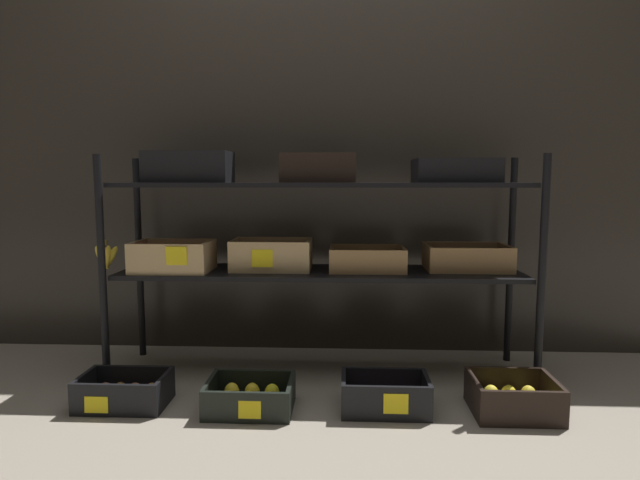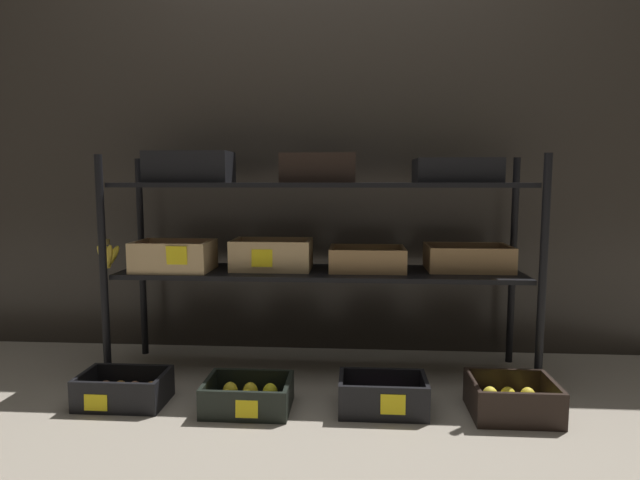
{
  "view_description": "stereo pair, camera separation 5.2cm",
  "coord_description": "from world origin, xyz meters",
  "px_view_note": "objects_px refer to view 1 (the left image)",
  "views": [
    {
      "loc": [
        0.11,
        -2.31,
        0.87
      ],
      "look_at": [
        0.0,
        0.0,
        0.61
      ],
      "focal_mm": 29.2,
      "sensor_mm": 36.0,
      "label": 1
    },
    {
      "loc": [
        0.16,
        -2.31,
        0.87
      ],
      "look_at": [
        0.0,
        0.0,
        0.61
      ],
      "focal_mm": 29.2,
      "sensor_mm": 36.0,
      "label": 2
    }
  ],
  "objects_px": {
    "display_rack": "(317,228)",
    "crate_ground_kiwi": "(124,394)",
    "crate_ground_right_lemon": "(513,400)",
    "crate_ground_lemon": "(250,398)",
    "crate_ground_plum": "(385,398)"
  },
  "relations": [
    {
      "from": "crate_ground_lemon",
      "to": "crate_ground_kiwi",
      "type": "bearing_deg",
      "value": 178.2
    },
    {
      "from": "crate_ground_kiwi",
      "to": "crate_ground_right_lemon",
      "type": "xyz_separation_m",
      "value": [
        1.5,
        0.0,
        0.0
      ]
    },
    {
      "from": "crate_ground_kiwi",
      "to": "crate_ground_lemon",
      "type": "bearing_deg",
      "value": -1.8
    },
    {
      "from": "crate_ground_lemon",
      "to": "crate_ground_plum",
      "type": "height_order",
      "value": "crate_ground_plum"
    },
    {
      "from": "crate_ground_kiwi",
      "to": "crate_ground_lemon",
      "type": "height_order",
      "value": "crate_ground_kiwi"
    },
    {
      "from": "display_rack",
      "to": "crate_ground_kiwi",
      "type": "xyz_separation_m",
      "value": [
        -0.74,
        -0.4,
        -0.62
      ]
    },
    {
      "from": "display_rack",
      "to": "crate_ground_right_lemon",
      "type": "distance_m",
      "value": 1.06
    },
    {
      "from": "crate_ground_right_lemon",
      "to": "crate_ground_kiwi",
      "type": "bearing_deg",
      "value": -179.83
    },
    {
      "from": "crate_ground_plum",
      "to": "crate_ground_lemon",
      "type": "bearing_deg",
      "value": -177.95
    },
    {
      "from": "display_rack",
      "to": "crate_ground_kiwi",
      "type": "bearing_deg",
      "value": -151.49
    },
    {
      "from": "crate_ground_kiwi",
      "to": "crate_ground_plum",
      "type": "bearing_deg",
      "value": 0.16
    },
    {
      "from": "display_rack",
      "to": "crate_ground_plum",
      "type": "height_order",
      "value": "display_rack"
    },
    {
      "from": "crate_ground_right_lemon",
      "to": "display_rack",
      "type": "bearing_deg",
      "value": 152.65
    },
    {
      "from": "display_rack",
      "to": "crate_ground_lemon",
      "type": "height_order",
      "value": "display_rack"
    },
    {
      "from": "display_rack",
      "to": "crate_ground_right_lemon",
      "type": "bearing_deg",
      "value": -27.35
    }
  ]
}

